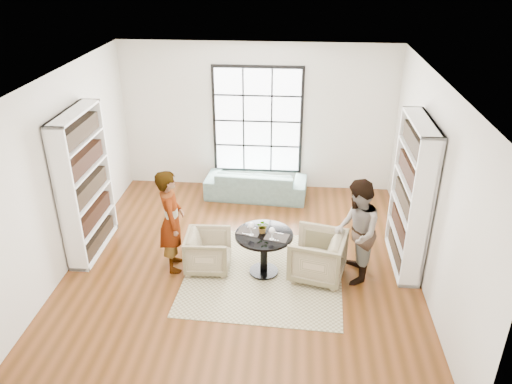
# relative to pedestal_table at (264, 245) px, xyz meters

# --- Properties ---
(ground) EXTENTS (6.00, 6.00, 0.00)m
(ground) POSITION_rel_pedestal_table_xyz_m (-0.35, 0.18, -0.52)
(ground) COLOR brown
(room_shell) EXTENTS (6.00, 6.01, 6.00)m
(room_shell) POSITION_rel_pedestal_table_xyz_m (-0.35, 0.72, 0.74)
(room_shell) COLOR silver
(room_shell) RESTS_ON ground
(rug) EXTENTS (2.52, 2.52, 0.01)m
(rug) POSITION_rel_pedestal_table_xyz_m (0.00, -0.03, -0.51)
(rug) COLOR tan
(rug) RESTS_ON ground
(pedestal_table) EXTENTS (0.89, 0.89, 0.71)m
(pedestal_table) POSITION_rel_pedestal_table_xyz_m (0.00, 0.00, 0.00)
(pedestal_table) COLOR black
(pedestal_table) RESTS_ON ground
(sofa) EXTENTS (2.07, 0.92, 0.59)m
(sofa) POSITION_rel_pedestal_table_xyz_m (-0.34, 2.63, -0.22)
(sofa) COLOR gray
(sofa) RESTS_ON ground
(armchair_left) EXTENTS (0.72, 0.70, 0.63)m
(armchair_left) POSITION_rel_pedestal_table_xyz_m (-0.88, 0.05, -0.20)
(armchair_left) COLOR tan
(armchair_left) RESTS_ON ground
(armchair_right) EXTENTS (0.97, 0.95, 0.74)m
(armchair_right) POSITION_rel_pedestal_table_xyz_m (0.82, -0.02, -0.15)
(armchair_right) COLOR #C6C48D
(armchair_right) RESTS_ON ground
(person_left) EXTENTS (0.54, 0.69, 1.68)m
(person_left) POSITION_rel_pedestal_table_xyz_m (-1.43, 0.05, 0.32)
(person_left) COLOR gray
(person_left) RESTS_ON ground
(person_right) EXTENTS (0.64, 0.81, 1.64)m
(person_right) POSITION_rel_pedestal_table_xyz_m (1.37, -0.02, 0.31)
(person_right) COLOR gray
(person_right) RESTS_ON ground
(placemat_left) EXTENTS (0.39, 0.34, 0.01)m
(placemat_left) POSITION_rel_pedestal_table_xyz_m (-0.23, 0.05, 0.20)
(placemat_left) COLOR #272422
(placemat_left) RESTS_ON pedestal_table
(placemat_right) EXTENTS (0.39, 0.34, 0.01)m
(placemat_right) POSITION_rel_pedestal_table_xyz_m (0.20, -0.08, 0.20)
(placemat_right) COLOR #272422
(placemat_right) RESTS_ON pedestal_table
(cutlery_left) EXTENTS (0.19, 0.25, 0.01)m
(cutlery_left) POSITION_rel_pedestal_table_xyz_m (-0.23, 0.05, 0.20)
(cutlery_left) COLOR silver
(cutlery_left) RESTS_ON placemat_left
(cutlery_right) EXTENTS (0.19, 0.25, 0.01)m
(cutlery_right) POSITION_rel_pedestal_table_xyz_m (0.20, -0.08, 0.20)
(cutlery_right) COLOR silver
(cutlery_right) RESTS_ON placemat_right
(wine_glass_left) EXTENTS (0.10, 0.10, 0.22)m
(wine_glass_left) POSITION_rel_pedestal_table_xyz_m (-0.19, -0.05, 0.35)
(wine_glass_left) COLOR silver
(wine_glass_left) RESTS_ON pedestal_table
(wine_glass_right) EXTENTS (0.09, 0.09, 0.21)m
(wine_glass_right) POSITION_rel_pedestal_table_xyz_m (0.13, -0.15, 0.34)
(wine_glass_right) COLOR silver
(wine_glass_right) RESTS_ON pedestal_table
(flower_centerpiece) EXTENTS (0.21, 0.18, 0.21)m
(flower_centerpiece) POSITION_rel_pedestal_table_xyz_m (-0.02, 0.04, 0.30)
(flower_centerpiece) COLOR gray
(flower_centerpiece) RESTS_ON pedestal_table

